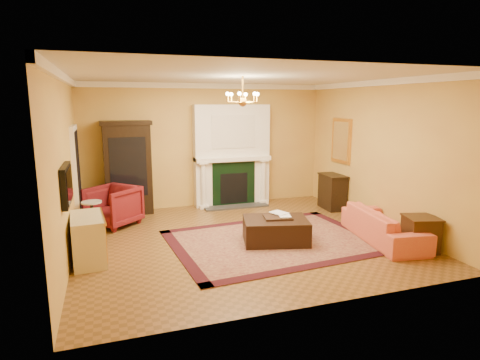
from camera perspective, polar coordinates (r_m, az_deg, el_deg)
name	(u,v)px	position (r m, az deg, el deg)	size (l,w,h in m)	color
floor	(242,239)	(7.72, 0.35, -8.35)	(6.00, 5.50, 0.02)	brown
ceiling	(243,76)	(7.30, 0.38, 14.64)	(6.00, 5.50, 0.02)	silver
wall_back	(207,146)	(9.99, -4.78, 4.90)	(6.00, 0.02, 3.00)	gold
wall_front	(317,191)	(4.87, 10.93, -1.52)	(6.00, 0.02, 3.00)	gold
wall_left	(65,169)	(7.00, -23.65, 1.50)	(0.02, 5.50, 3.00)	gold
wall_right	(380,154)	(8.80, 19.29, 3.53)	(0.02, 5.50, 3.00)	gold
fireplace	(232,158)	(10.01, -1.15, 3.19)	(1.90, 0.70, 2.50)	white
crown_molding	(227,82)	(8.21, -1.85, 13.72)	(6.00, 5.50, 0.12)	white
doorway	(77,178)	(8.74, -22.14, 0.28)	(0.08, 1.05, 2.10)	white
tv_panel	(67,185)	(6.43, -23.43, -0.60)	(0.09, 0.95, 0.58)	black
gilt_mirror	(341,141)	(9.90, 14.20, 5.43)	(0.06, 0.76, 1.05)	gold
chandelier	(243,99)	(7.29, 0.37, 11.48)	(0.63, 0.55, 0.53)	gold
oriental_rug	(274,241)	(7.58, 4.84, -8.60)	(3.72, 2.79, 0.01)	#490F1C
china_cabinet	(128,170)	(9.51, -15.63, 1.36)	(1.03, 0.47, 2.05)	black
wingback_armchair	(113,204)	(8.78, -17.63, -3.30)	(0.89, 0.84, 0.92)	maroon
pedestal_table	(92,216)	(8.25, -20.25, -4.81)	(0.38, 0.38, 0.68)	black
commode	(88,239)	(6.98, -20.82, -7.83)	(0.48, 1.01, 0.76)	#BFB58C
coral_sofa	(384,220)	(7.95, 19.78, -5.40)	(2.01, 0.59, 0.78)	#CE6B41
end_table	(420,235)	(7.67, 24.28, -7.09)	(0.50, 0.50, 0.58)	#321C0D
console_table	(332,192)	(9.98, 12.98, -1.72)	(0.42, 0.73, 0.81)	black
leather_ottoman	(276,230)	(7.46, 5.08, -7.12)	(1.16, 0.84, 0.43)	black
ottoman_tray	(278,217)	(7.44, 5.40, -5.30)	(0.50, 0.39, 0.03)	black
book_a	(275,207)	(7.48, 4.97, -3.80)	(0.24, 0.03, 0.32)	gray
book_b	(279,209)	(7.40, 5.59, -4.13)	(0.21, 0.02, 0.28)	gray
topiary_left	(205,147)	(9.75, -4.93, 4.71)	(0.18, 0.18, 0.48)	tan
topiary_right	(256,147)	(10.15, 2.35, 4.69)	(0.14, 0.14, 0.38)	tan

